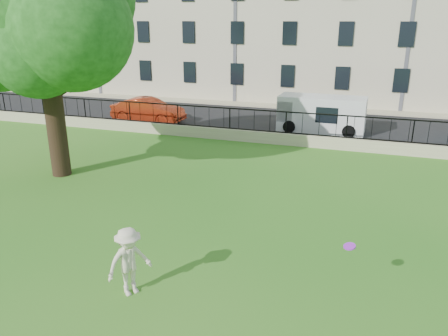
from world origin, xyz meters
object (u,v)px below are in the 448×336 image
(tree, at_px, (40,11))
(man, at_px, (129,262))
(white_van, at_px, (322,114))
(frisbee, at_px, (350,246))
(red_sedan, at_px, (148,110))

(tree, height_order, man, tree)
(white_van, bearing_deg, frisbee, -79.69)
(tree, bearing_deg, white_van, 48.84)
(tree, xyz_separation_m, red_sedan, (-1.05, 9.83, -5.65))
(man, distance_m, white_van, 17.51)
(tree, xyz_separation_m, white_van, (9.47, 10.83, -5.39))
(man, height_order, red_sedan, man)
(red_sedan, xyz_separation_m, white_van, (10.52, 1.00, 0.26))
(man, xyz_separation_m, frisbee, (4.77, 1.39, 0.51))
(red_sedan, bearing_deg, man, -152.87)
(man, xyz_separation_m, white_van, (2.37, 17.35, 0.17))
(man, bearing_deg, white_van, 26.59)
(frisbee, distance_m, red_sedan, 19.78)
(red_sedan, relative_size, white_van, 0.95)
(frisbee, height_order, red_sedan, red_sedan)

